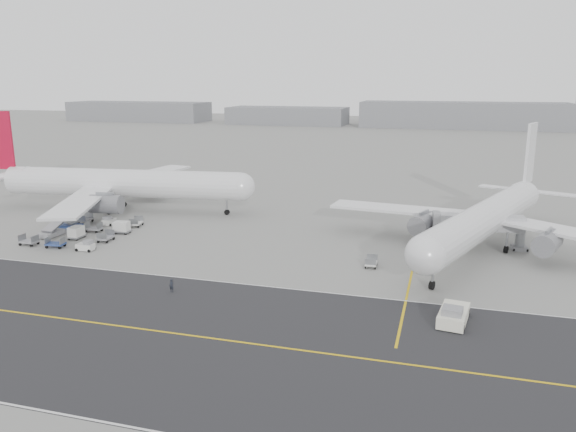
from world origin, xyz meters
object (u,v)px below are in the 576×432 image
(ground_crew_a, at_px, (172,286))
(pushback_tug, at_px, (453,315))
(jet_bridge, at_px, (480,224))
(airliner_a, at_px, (116,183))
(airliner_b, at_px, (488,217))

(ground_crew_a, bearing_deg, pushback_tug, 7.76)
(ground_crew_a, bearing_deg, jet_bridge, 46.45)
(airliner_a, relative_size, airliner_b, 1.13)
(airliner_a, height_order, ground_crew_a, airliner_a)
(pushback_tug, relative_size, jet_bridge, 0.53)
(airliner_a, relative_size, pushback_tug, 7.26)
(airliner_a, relative_size, jet_bridge, 3.88)
(airliner_a, bearing_deg, pushback_tug, -126.66)
(jet_bridge, bearing_deg, ground_crew_a, -147.26)
(jet_bridge, height_order, ground_crew_a, jet_bridge)
(airliner_a, xyz_separation_m, airliner_b, (70.58, -8.12, -0.42))
(airliner_a, bearing_deg, jet_bridge, -102.76)
(pushback_tug, bearing_deg, airliner_a, 158.08)
(airliner_a, distance_m, pushback_tug, 75.98)
(jet_bridge, relative_size, ground_crew_a, 8.78)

